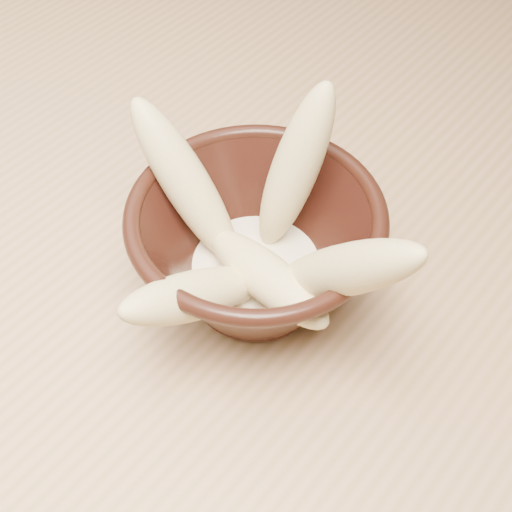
{
  "coord_description": "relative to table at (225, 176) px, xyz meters",
  "views": [
    {
      "loc": [
        0.39,
        -0.41,
        1.23
      ],
      "look_at": [
        0.17,
        -0.15,
        0.8
      ],
      "focal_mm": 50.0,
      "sensor_mm": 36.0,
      "label": 1
    }
  ],
  "objects": [
    {
      "name": "table",
      "position": [
        0.0,
        0.0,
        0.0
      ],
      "size": [
        1.2,
        0.8,
        0.75
      ],
      "color": "tan",
      "rests_on": "ground"
    },
    {
      "name": "milk_puddle",
      "position": [
        0.17,
        -0.15,
        0.11
      ],
      "size": [
        0.11,
        0.11,
        0.01
      ],
      "primitive_type": "cylinder",
      "color": "#F1E4C2",
      "rests_on": "bowl"
    },
    {
      "name": "banana_front",
      "position": [
        0.17,
        -0.22,
        0.15
      ],
      "size": [
        0.05,
        0.14,
        0.1
      ],
      "primitive_type": "ellipsoid",
      "rotation": [
        1.03,
        0.0,
        -0.14
      ],
      "color": "#CBB878",
      "rests_on": "bowl"
    },
    {
      "name": "banana_upright",
      "position": [
        0.16,
        -0.1,
        0.19
      ],
      "size": [
        0.06,
        0.09,
        0.15
      ],
      "primitive_type": "ellipsoid",
      "rotation": [
        0.34,
        0.0,
        2.84
      ],
      "color": "#CBB878",
      "rests_on": "bowl"
    },
    {
      "name": "banana_left",
      "position": [
        0.1,
        -0.16,
        0.17
      ],
      "size": [
        0.12,
        0.04,
        0.14
      ],
      "primitive_type": "ellipsoid",
      "rotation": [
        0.68,
        0.0,
        -1.58
      ],
      "color": "#CBB878",
      "rests_on": "bowl"
    },
    {
      "name": "bowl",
      "position": [
        0.17,
        -0.15,
        0.14
      ],
      "size": [
        0.19,
        0.19,
        0.1
      ],
      "rotation": [
        0.0,
        0.0,
        -0.42
      ],
      "color": "black",
      "rests_on": "table"
    },
    {
      "name": "banana_across",
      "position": [
        0.19,
        -0.17,
        0.14
      ],
      "size": [
        0.13,
        0.06,
        0.05
      ],
      "primitive_type": "ellipsoid",
      "rotation": [
        1.45,
        0.0,
        1.4
      ],
      "color": "#CBB878",
      "rests_on": "bowl"
    },
    {
      "name": "banana_right",
      "position": [
        0.24,
        -0.16,
        0.18
      ],
      "size": [
        0.14,
        0.05,
        0.15
      ],
      "primitive_type": "ellipsoid",
      "rotation": [
        0.7,
        0.0,
        1.49
      ],
      "color": "#CBB878",
      "rests_on": "bowl"
    }
  ]
}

